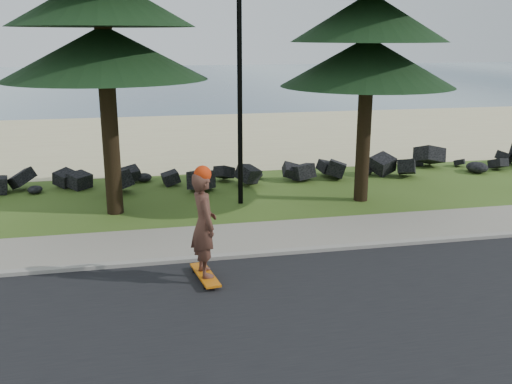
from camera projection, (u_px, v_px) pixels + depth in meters
ground at (265, 241)px, 13.38m from camera, size 160.00×160.00×0.00m
road at (326, 337)px, 9.13m from camera, size 160.00×7.00×0.02m
kerb at (274, 253)px, 12.52m from camera, size 160.00×0.20×0.10m
sidewalk at (263, 237)px, 13.56m from camera, size 160.00×2.00×0.08m
beach_sand at (198, 137)px, 27.06m from camera, size 160.00×15.00×0.01m
ocean at (162, 79)px, 61.50m from camera, size 160.00×58.00×0.01m
seawall_boulders at (228, 183)px, 18.67m from camera, size 60.00×2.40×1.10m
lamp_post at (239, 56)px, 15.30m from camera, size 0.25×0.14×8.14m
skateboarder at (204, 225)px, 10.94m from camera, size 0.60×1.27×2.30m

